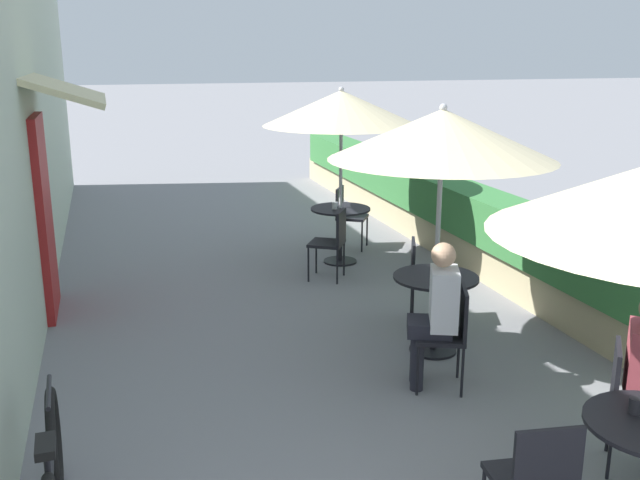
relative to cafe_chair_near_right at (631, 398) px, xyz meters
The scene contains 15 objects.
cafe_facade_wall 6.50m from the cafe_chair_near_right, 129.62° to the left, with size 0.98×14.11×4.20m.
planter_hedge 5.05m from the cafe_chair_near_right, 75.40° to the left, with size 0.60×13.11×1.01m.
cafe_chair_near_right is the anchor object (origin of this frame).
cafe_chair_near_back 1.27m from the cafe_chair_near_right, 151.33° to the right, with size 0.45×0.45×0.87m.
coffee_cup_near 0.71m from the cafe_chair_near_right, 130.34° to the right, with size 0.07×0.07×0.09m.
patio_table_mid 2.18m from the cafe_chair_near_right, 100.48° to the left, with size 0.78×0.78×0.74m.
patio_umbrella_mid 2.65m from the cafe_chair_near_right, 100.48° to the left, with size 2.00×2.00×2.29m.
cafe_chair_mid_left 2.85m from the cafe_chair_near_right, 93.79° to the left, with size 0.52×0.52×0.87m.
cafe_chair_mid_right 1.55m from the cafe_chair_near_right, 112.80° to the left, with size 0.52×0.52×0.87m.
seated_patron_mid_right 1.64m from the cafe_chair_near_right, 115.56° to the left, with size 0.49×0.45×1.25m.
patio_table_far 5.15m from the cafe_chair_near_right, 93.57° to the left, with size 0.78×0.78×0.74m.
patio_umbrella_far 5.37m from the cafe_chair_near_right, 93.57° to the left, with size 2.00×2.00×2.29m.
cafe_chair_far_left 5.81m from the cafe_chair_near_right, 90.02° to the left, with size 0.55×0.55×0.87m.
cafe_chair_far_right 4.53m from the cafe_chair_near_right, 98.12° to the left, with size 0.55×0.55×0.87m.
coffee_cup_far 5.14m from the cafe_chair_near_right, 94.56° to the left, with size 0.07×0.07×0.09m.
Camera 1 is at (-1.72, -1.43, 2.74)m, focal length 40.00 mm.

